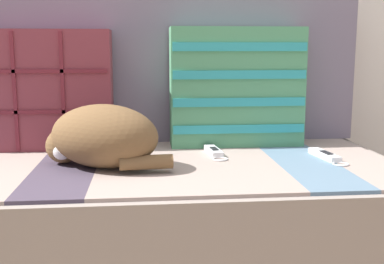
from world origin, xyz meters
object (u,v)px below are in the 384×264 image
throw_pillow_quilted (43,90)px  sleeping_cat (100,138)px  game_remote_near (214,152)px  game_remote_far (326,155)px  couch (130,221)px  throw_pillow_striped (236,87)px

throw_pillow_quilted → sleeping_cat: (0.22, -0.30, -0.12)m
game_remote_near → game_remote_far: (0.35, -0.09, 0.00)m
couch → sleeping_cat: size_ratio=4.44×
couch → throw_pillow_quilted: 0.55m
sleeping_cat → game_remote_near: bearing=21.5°
couch → throw_pillow_quilted: size_ratio=3.68×
throw_pillow_quilted → game_remote_near: (0.58, -0.15, -0.20)m
game_remote_far → throw_pillow_quilted: bearing=165.0°
throw_pillow_striped → game_remote_near: size_ratio=2.49×
throw_pillow_quilted → sleeping_cat: throw_pillow_quilted is taller
throw_pillow_striped → couch: bearing=-151.0°
throw_pillow_quilted → throw_pillow_striped: size_ratio=1.00×
throw_pillow_striped → sleeping_cat: throw_pillow_striped is taller
couch → throw_pillow_striped: bearing=29.0°
throw_pillow_quilted → game_remote_far: 0.98m
throw_pillow_quilted → sleeping_cat: size_ratio=1.20×
sleeping_cat → game_remote_near: sleeping_cat is taller
throw_pillow_striped → sleeping_cat: (-0.46, -0.30, -0.12)m
couch → throw_pillow_quilted: throw_pillow_quilted is taller
throw_pillow_striped → game_remote_far: throw_pillow_striped is taller
sleeping_cat → throw_pillow_quilted: bearing=126.4°
game_remote_near → game_remote_far: size_ratio=0.92×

